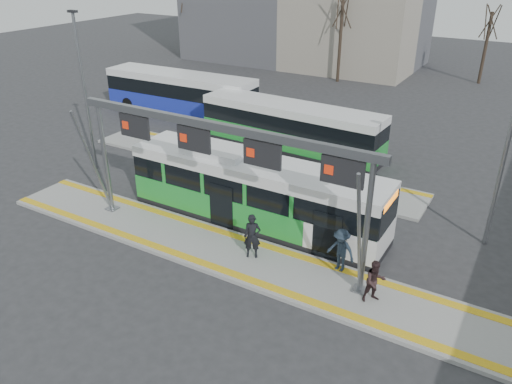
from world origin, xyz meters
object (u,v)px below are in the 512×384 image
passenger_b (375,281)px  passenger_c (341,250)px  hero_bus (255,193)px  gantry (218,150)px  passenger_a (252,236)px

passenger_b → passenger_c: 1.99m
hero_bus → gantry: bearing=-90.8°
gantry → passenger_a: 3.56m
passenger_a → passenger_b: passenger_a is taller
passenger_a → hero_bus: bearing=92.5°
hero_bus → passenger_b: (6.39, -2.82, -0.54)m
passenger_c → passenger_a: bearing=-155.8°
gantry → hero_bus: bearing=89.2°
passenger_a → passenger_b: size_ratio=1.16×
hero_bus → passenger_a: size_ratio=6.47×
passenger_c → hero_bus: bearing=169.1°
hero_bus → passenger_c: 5.05m
passenger_c → gantry: bearing=-160.6°
passenger_b → hero_bus: bearing=113.3°
passenger_a → passenger_c: bearing=-11.4°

